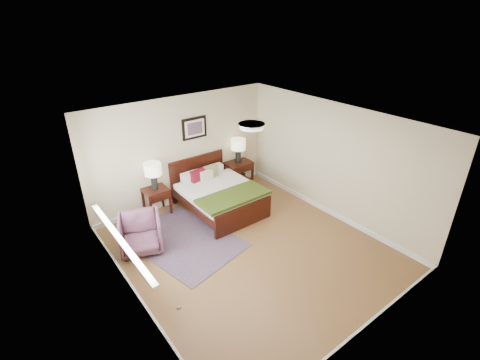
{
  "coord_description": "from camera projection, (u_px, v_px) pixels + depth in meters",
  "views": [
    {
      "loc": [
        -3.44,
        -4.19,
        4.18
      ],
      "look_at": [
        0.38,
        0.8,
        1.05
      ],
      "focal_mm": 26.0,
      "sensor_mm": 36.0,
      "label": 1
    }
  ],
  "objects": [
    {
      "name": "left_wall",
      "position": [
        128.0,
        238.0,
        4.93
      ],
      "size": [
        0.04,
        5.0,
        2.5
      ],
      "primitive_type": "cube",
      "color": "#CAB992",
      "rests_on": "ground"
    },
    {
      "name": "rug_navy",
      "position": [
        246.0,
        193.0,
        8.72
      ],
      "size": [
        1.04,
        1.29,
        0.01
      ],
      "primitive_type": "cube",
      "rotation": [
        0.0,
        0.0,
        -0.3
      ],
      "color": "black",
      "rests_on": "ground"
    },
    {
      "name": "wall_art",
      "position": [
        194.0,
        128.0,
        7.89
      ],
      "size": [
        0.62,
        0.05,
        0.5
      ],
      "color": "black",
      "rests_on": "back_wall"
    },
    {
      "name": "back_wall",
      "position": [
        182.0,
        150.0,
        7.93
      ],
      "size": [
        4.5,
        0.04,
        2.5
      ],
      "primitive_type": "cube",
      "color": "#CAB992",
      "rests_on": "ground"
    },
    {
      "name": "front_wall",
      "position": [
        375.0,
        267.0,
        4.38
      ],
      "size": [
        4.5,
        0.04,
        2.5
      ],
      "primitive_type": "cube",
      "color": "#CAB992",
      "rests_on": "ground"
    },
    {
      "name": "nightstand_left",
      "position": [
        156.0,
        194.0,
        7.64
      ],
      "size": [
        0.52,
        0.47,
        0.62
      ],
      "color": "black",
      "rests_on": "ground"
    },
    {
      "name": "armchair",
      "position": [
        140.0,
        233.0,
        6.56
      ],
      "size": [
        0.98,
        1.0,
        0.71
      ],
      "primitive_type": "imported",
      "rotation": [
        0.0,
        0.0,
        -0.36
      ],
      "color": "brown",
      "rests_on": "ground"
    },
    {
      "name": "bed",
      "position": [
        218.0,
        191.0,
        7.81
      ],
      "size": [
        1.57,
        1.89,
        1.02
      ],
      "color": "black",
      "rests_on": "ground"
    },
    {
      "name": "right_wall",
      "position": [
        333.0,
        161.0,
        7.38
      ],
      "size": [
        0.04,
        5.0,
        2.5
      ],
      "primitive_type": "cube",
      "color": "#CAB992",
      "rests_on": "ground"
    },
    {
      "name": "lamp_right",
      "position": [
        238.0,
        146.0,
        8.63
      ],
      "size": [
        0.36,
        0.36,
        0.61
      ],
      "color": "black",
      "rests_on": "nightstand_right"
    },
    {
      "name": "ceiling",
      "position": [
        252.0,
        124.0,
        5.6
      ],
      "size": [
        4.5,
        5.0,
        0.02
      ],
      "primitive_type": "cube",
      "color": "white",
      "rests_on": "back_wall"
    },
    {
      "name": "nightstand_right",
      "position": [
        239.0,
        172.0,
        8.93
      ],
      "size": [
        0.66,
        0.49,
        0.65
      ],
      "color": "black",
      "rests_on": "ground"
    },
    {
      "name": "rug_persian",
      "position": [
        183.0,
        241.0,
        6.93
      ],
      "size": [
        2.04,
        2.55,
        0.01
      ],
      "primitive_type": "cube",
      "rotation": [
        0.0,
        0.0,
        0.21
      ],
      "color": "#0E1546",
      "rests_on": "ground"
    },
    {
      "name": "ceil_fixture",
      "position": [
        252.0,
        126.0,
        5.62
      ],
      "size": [
        0.44,
        0.44,
        0.08
      ],
      "color": "white",
      "rests_on": "ceiling"
    },
    {
      "name": "window",
      "position": [
        113.0,
        208.0,
        5.4
      ],
      "size": [
        0.11,
        2.72,
        1.32
      ],
      "color": "silver",
      "rests_on": "left_wall"
    },
    {
      "name": "lamp_left",
      "position": [
        153.0,
        171.0,
        7.4
      ],
      "size": [
        0.36,
        0.36,
        0.61
      ],
      "color": "black",
      "rests_on": "nightstand_left"
    },
    {
      "name": "floor",
      "position": [
        250.0,
        249.0,
        6.71
      ],
      "size": [
        5.0,
        5.0,
        0.0
      ],
      "primitive_type": "plane",
      "color": "brown",
      "rests_on": "ground"
    },
    {
      "name": "door",
      "position": [
        192.0,
        326.0,
        3.78
      ],
      "size": [
        0.06,
        1.0,
        2.18
      ],
      "color": "silver",
      "rests_on": "ground"
    }
  ]
}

